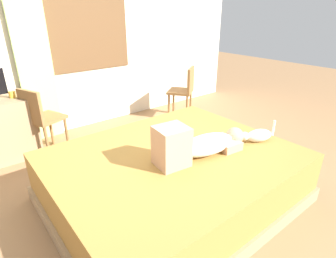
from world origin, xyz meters
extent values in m
plane|color=olive|center=(0.00, 0.00, 0.00)|extent=(16.00, 16.00, 0.00)
cube|color=beige|center=(0.00, 2.32, 1.45)|extent=(6.40, 0.12, 2.90)
cube|color=brown|center=(0.37, 2.25, 1.40)|extent=(1.19, 0.02, 1.06)
cube|color=white|center=(0.37, 2.25, 1.40)|extent=(1.11, 0.02, 0.98)
cube|color=#997A56|center=(0.03, -0.06, 0.07)|extent=(2.19, 1.78, 0.14)
cube|color=olive|center=(0.03, -0.06, 0.32)|extent=(2.12, 1.73, 0.37)
ellipsoid|color=silver|center=(0.28, -0.23, 0.59)|extent=(0.59, 0.32, 0.17)
sphere|color=tan|center=(0.62, -0.27, 0.59)|extent=(0.17, 0.17, 0.17)
cube|color=tan|center=(-0.10, -0.19, 0.68)|extent=(0.29, 0.27, 0.34)
cube|color=tan|center=(0.50, -0.26, 0.55)|extent=(0.23, 0.30, 0.08)
ellipsoid|color=silver|center=(0.85, -0.39, 0.57)|extent=(0.28, 0.21, 0.13)
sphere|color=silver|center=(0.71, -0.32, 0.58)|extent=(0.08, 0.08, 0.08)
cylinder|color=silver|center=(0.99, -0.46, 0.64)|extent=(0.03, 0.03, 0.16)
cylinder|color=gold|center=(-0.85, 1.89, 0.78)|extent=(0.07, 0.07, 0.08)
cylinder|color=brown|center=(-0.48, 1.91, 0.22)|extent=(0.04, 0.04, 0.44)
cylinder|color=brown|center=(-0.37, 1.63, 0.22)|extent=(0.04, 0.04, 0.44)
cylinder|color=brown|center=(-0.76, 1.80, 0.22)|extent=(0.04, 0.04, 0.44)
cylinder|color=brown|center=(-0.65, 1.51, 0.22)|extent=(0.04, 0.04, 0.44)
cube|color=brown|center=(-0.57, 1.71, 0.46)|extent=(0.49, 0.49, 0.04)
cube|color=brown|center=(-0.73, 1.65, 0.67)|extent=(0.18, 0.37, 0.38)
cylinder|color=brown|center=(1.33, 1.61, 0.22)|extent=(0.04, 0.04, 0.44)
cylinder|color=brown|center=(1.58, 1.79, 0.22)|extent=(0.04, 0.04, 0.44)
cylinder|color=brown|center=(1.51, 1.36, 0.22)|extent=(0.04, 0.04, 0.44)
cylinder|color=brown|center=(1.75, 1.54, 0.22)|extent=(0.04, 0.04, 0.44)
cube|color=brown|center=(1.54, 1.58, 0.46)|extent=(0.53, 0.53, 0.04)
cube|color=brown|center=(1.64, 1.44, 0.67)|extent=(0.33, 0.25, 0.38)
cube|color=#ADCC75|center=(-0.46, 2.20, 1.32)|extent=(0.44, 0.06, 2.64)
camera|label=1|loc=(-1.37, -1.74, 1.72)|focal=29.39mm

